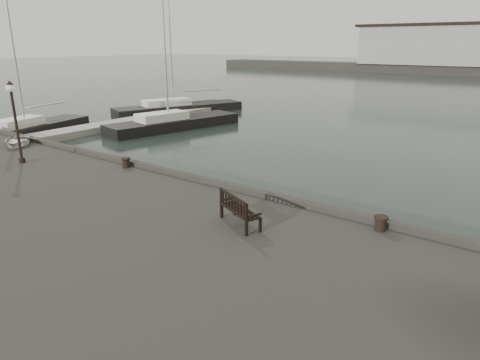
% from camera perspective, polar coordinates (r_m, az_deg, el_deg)
% --- Properties ---
extents(ground, '(400.00, 400.00, 0.00)m').
position_cam_1_polar(ground, '(15.50, 0.73, -6.87)').
color(ground, black).
rests_on(ground, ground).
extents(pontoon, '(2.00, 24.00, 0.50)m').
position_cam_1_polar(pontoon, '(35.98, -16.22, 7.11)').
color(pontoon, '#A5A499').
rests_on(pontoon, ground).
extents(bench, '(1.63, 1.12, 0.89)m').
position_cam_1_polar(bench, '(12.06, -0.08, -4.74)').
color(bench, black).
rests_on(bench, quay).
extents(bollard_left, '(0.46, 0.46, 0.41)m').
position_cam_1_polar(bollard_left, '(18.27, -14.96, 2.26)').
color(bollard_left, black).
rests_on(bollard_left, quay).
extents(bollard_right, '(0.44, 0.44, 0.41)m').
position_cam_1_polar(bollard_right, '(12.37, 18.24, -5.50)').
color(bollard_right, black).
rests_on(bollard_right, quay).
extents(lamp_post, '(0.35, 0.35, 3.46)m').
position_cam_1_polar(lamp_post, '(20.31, -27.90, 8.14)').
color(lamp_post, black).
rests_on(lamp_post, quay).
extents(dinghy, '(2.89, 2.82, 0.49)m').
position_cam_1_polar(dinghy, '(24.25, -27.52, 4.67)').
color(dinghy, silver).
rests_on(dinghy, quay).
extents(yacht_a, '(4.76, 9.77, 12.93)m').
position_cam_1_polar(yacht_a, '(35.26, -26.02, 5.80)').
color(yacht_a, black).
rests_on(yacht_a, ground).
extents(yacht_b, '(7.26, 12.76, 16.33)m').
position_cam_1_polar(yacht_b, '(42.60, -8.08, 9.19)').
color(yacht_b, black).
rests_on(yacht_b, ground).
extents(yacht_c, '(4.88, 11.43, 14.74)m').
position_cam_1_polar(yacht_c, '(34.54, -8.70, 7.18)').
color(yacht_c, black).
rests_on(yacht_c, ground).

